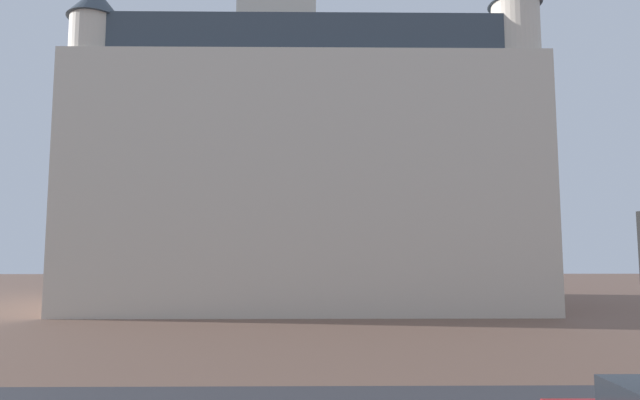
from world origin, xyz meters
name	(u,v)px	position (x,y,z in m)	size (l,w,h in m)	color
ground_plane	(327,397)	(0.00, 10.00, 0.00)	(120.00, 120.00, 0.00)	brown
landmark_building	(304,168)	(-1.05, 31.41, 9.49)	(28.81, 14.99, 32.05)	beige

